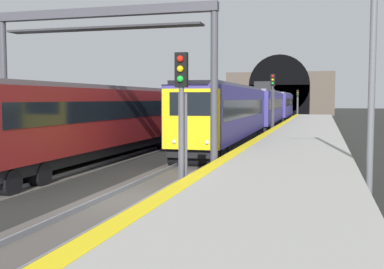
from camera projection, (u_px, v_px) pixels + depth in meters
The scene contains 12 objects.
ground_plane at pixel (128, 201), 15.04m from camera, with size 320.00×320.00×0.00m, color black.
platform_right at pixel (275, 193), 13.77m from camera, with size 112.00×4.85×1.05m, color #9E9B93.
platform_right_edge_strip at pixel (203, 172), 14.31m from camera, with size 112.00×0.50×0.01m, color yellow.
track_main_line at pixel (128, 200), 15.04m from camera, with size 160.00×2.94×0.21m.
train_main_approaching at pixel (263, 108), 48.12m from camera, with size 55.69×3.10×5.02m.
train_adjacent_platform at pixel (164, 113), 34.04m from camera, with size 39.81×3.03×4.82m.
railway_signal_near at pixel (182, 112), 14.41m from camera, with size 0.39×0.38×4.65m.
railway_signal_mid at pixel (273, 99), 40.12m from camera, with size 0.39×0.38×5.37m.
railway_signal_far at pixel (298, 101), 79.08m from camera, with size 0.39×0.38×4.77m.
overhead_signal_gantry at pixel (102, 49), 18.71m from camera, with size 0.70×9.41×6.84m.
tunnel_portal at pixel (279, 93), 94.38m from camera, with size 2.72×21.24×11.98m.
catenary_mast_near at pixel (371, 83), 15.48m from camera, with size 0.22×1.74×7.40m.
Camera 1 is at (-13.75, -5.94, 3.25)m, focal length 44.27 mm.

